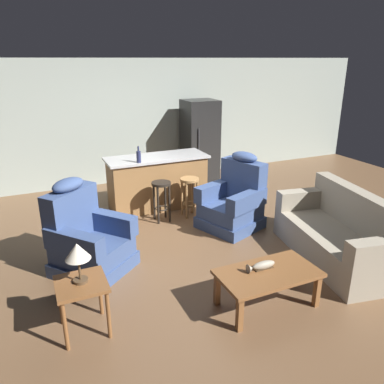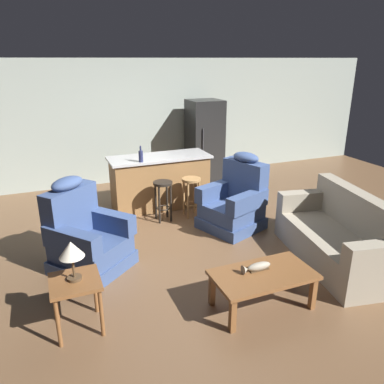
{
  "view_description": "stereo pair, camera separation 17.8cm",
  "coord_description": "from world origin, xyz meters",
  "px_view_note": "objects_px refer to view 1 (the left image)",
  "views": [
    {
      "loc": [
        -2.07,
        -4.78,
        2.59
      ],
      "look_at": [
        0.04,
        -0.1,
        0.75
      ],
      "focal_mm": 35.0,
      "sensor_mm": 36.0,
      "label": 1
    },
    {
      "loc": [
        -1.9,
        -4.85,
        2.59
      ],
      "look_at": [
        0.04,
        -0.1,
        0.75
      ],
      "focal_mm": 35.0,
      "sensor_mm": 36.0,
      "label": 2
    }
  ],
  "objects_px": {
    "recliner_near_lamp": "(87,239)",
    "bottle_tall_green": "(139,156)",
    "couch": "(339,235)",
    "recliner_near_island": "(234,202)",
    "table_lamp": "(78,253)",
    "refrigerator": "(200,141)",
    "fish_figurine": "(261,266)",
    "coffee_table": "(268,276)",
    "bar_stool_right": "(190,190)",
    "end_table": "(82,291)",
    "kitchen_island": "(157,182)",
    "bar_stool_left": "(162,194)"
  },
  "relations": [
    {
      "from": "table_lamp",
      "to": "refrigerator",
      "type": "height_order",
      "value": "refrigerator"
    },
    {
      "from": "coffee_table",
      "to": "table_lamp",
      "type": "relative_size",
      "value": 2.68
    },
    {
      "from": "coffee_table",
      "to": "bottle_tall_green",
      "type": "bearing_deg",
      "value": 99.76
    },
    {
      "from": "bottle_tall_green",
      "to": "table_lamp",
      "type": "bearing_deg",
      "value": -117.8
    },
    {
      "from": "end_table",
      "to": "bar_stool_right",
      "type": "bearing_deg",
      "value": 46.48
    },
    {
      "from": "bar_stool_left",
      "to": "recliner_near_island",
      "type": "bearing_deg",
      "value": -34.56
    },
    {
      "from": "bottle_tall_green",
      "to": "recliner_near_island",
      "type": "bearing_deg",
      "value": -40.3
    },
    {
      "from": "kitchen_island",
      "to": "bottle_tall_green",
      "type": "relative_size",
      "value": 6.58
    },
    {
      "from": "coffee_table",
      "to": "fish_figurine",
      "type": "relative_size",
      "value": 3.24
    },
    {
      "from": "recliner_near_lamp",
      "to": "bottle_tall_green",
      "type": "relative_size",
      "value": 4.38
    },
    {
      "from": "couch",
      "to": "refrigerator",
      "type": "height_order",
      "value": "refrigerator"
    },
    {
      "from": "couch",
      "to": "kitchen_island",
      "type": "xyz_separation_m",
      "value": [
        -1.6,
        2.8,
        0.14
      ]
    },
    {
      "from": "fish_figurine",
      "to": "kitchen_island",
      "type": "distance_m",
      "value": 3.2
    },
    {
      "from": "recliner_near_island",
      "to": "bar_stool_left",
      "type": "xyz_separation_m",
      "value": [
        -0.99,
        0.68,
        0.05
      ]
    },
    {
      "from": "refrigerator",
      "to": "bar_stool_right",
      "type": "bearing_deg",
      "value": -120.03
    },
    {
      "from": "recliner_near_island",
      "to": "refrigerator",
      "type": "bearing_deg",
      "value": -123.74
    },
    {
      "from": "recliner_near_lamp",
      "to": "kitchen_island",
      "type": "height_order",
      "value": "recliner_near_lamp"
    },
    {
      "from": "bar_stool_right",
      "to": "refrigerator",
      "type": "bearing_deg",
      "value": 59.97
    },
    {
      "from": "fish_figurine",
      "to": "recliner_near_island",
      "type": "relative_size",
      "value": 0.28
    },
    {
      "from": "couch",
      "to": "bottle_tall_green",
      "type": "height_order",
      "value": "bottle_tall_green"
    },
    {
      "from": "recliner_near_lamp",
      "to": "end_table",
      "type": "relative_size",
      "value": 2.14
    },
    {
      "from": "fish_figurine",
      "to": "end_table",
      "type": "relative_size",
      "value": 0.61
    },
    {
      "from": "bar_stool_right",
      "to": "refrigerator",
      "type": "relative_size",
      "value": 0.39
    },
    {
      "from": "couch",
      "to": "recliner_near_island",
      "type": "relative_size",
      "value": 1.69
    },
    {
      "from": "bar_stool_left",
      "to": "bottle_tall_green",
      "type": "height_order",
      "value": "bottle_tall_green"
    },
    {
      "from": "end_table",
      "to": "table_lamp",
      "type": "bearing_deg",
      "value": 78.83
    },
    {
      "from": "recliner_near_lamp",
      "to": "table_lamp",
      "type": "distance_m",
      "value": 1.27
    },
    {
      "from": "recliner_near_lamp",
      "to": "recliner_near_island",
      "type": "height_order",
      "value": "same"
    },
    {
      "from": "coffee_table",
      "to": "couch",
      "type": "distance_m",
      "value": 1.55
    },
    {
      "from": "recliner_near_island",
      "to": "bar_stool_left",
      "type": "relative_size",
      "value": 1.76
    },
    {
      "from": "end_table",
      "to": "refrigerator",
      "type": "xyz_separation_m",
      "value": [
        3.19,
        4.08,
        0.42
      ]
    },
    {
      "from": "fish_figurine",
      "to": "bar_stool_right",
      "type": "relative_size",
      "value": 0.5
    },
    {
      "from": "recliner_near_island",
      "to": "bar_stool_right",
      "type": "xyz_separation_m",
      "value": [
        -0.48,
        0.68,
        0.05
      ]
    },
    {
      "from": "recliner_near_lamp",
      "to": "recliner_near_island",
      "type": "bearing_deg",
      "value": 59.82
    },
    {
      "from": "kitchen_island",
      "to": "bar_stool_left",
      "type": "height_order",
      "value": "kitchen_island"
    },
    {
      "from": "coffee_table",
      "to": "bar_stool_right",
      "type": "distance_m",
      "value": 2.66
    },
    {
      "from": "kitchen_island",
      "to": "end_table",
      "type": "bearing_deg",
      "value": -121.7
    },
    {
      "from": "fish_figurine",
      "to": "bar_stool_right",
      "type": "height_order",
      "value": "bar_stool_right"
    },
    {
      "from": "fish_figurine",
      "to": "recliner_near_lamp",
      "type": "bearing_deg",
      "value": 136.99
    },
    {
      "from": "recliner_near_lamp",
      "to": "bottle_tall_green",
      "type": "height_order",
      "value": "bottle_tall_green"
    },
    {
      "from": "table_lamp",
      "to": "kitchen_island",
      "type": "xyz_separation_m",
      "value": [
        1.78,
        2.87,
        -0.39
      ]
    },
    {
      "from": "coffee_table",
      "to": "recliner_near_island",
      "type": "distance_m",
      "value": 2.09
    },
    {
      "from": "bar_stool_left",
      "to": "refrigerator",
      "type": "relative_size",
      "value": 0.39
    },
    {
      "from": "end_table",
      "to": "bottle_tall_green",
      "type": "relative_size",
      "value": 2.05
    },
    {
      "from": "bar_stool_right",
      "to": "coffee_table",
      "type": "bearing_deg",
      "value": -95.2
    },
    {
      "from": "coffee_table",
      "to": "fish_figurine",
      "type": "bearing_deg",
      "value": 121.01
    },
    {
      "from": "end_table",
      "to": "bottle_tall_green",
      "type": "xyz_separation_m",
      "value": [
        1.38,
        2.62,
        0.59
      ]
    },
    {
      "from": "kitchen_island",
      "to": "bar_stool_left",
      "type": "xyz_separation_m",
      "value": [
        -0.15,
        -0.63,
        -0.01
      ]
    },
    {
      "from": "coffee_table",
      "to": "recliner_near_lamp",
      "type": "relative_size",
      "value": 0.92
    },
    {
      "from": "recliner_near_lamp",
      "to": "bar_stool_right",
      "type": "xyz_separation_m",
      "value": [
        1.89,
        1.07,
        0.05
      ]
    }
  ]
}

